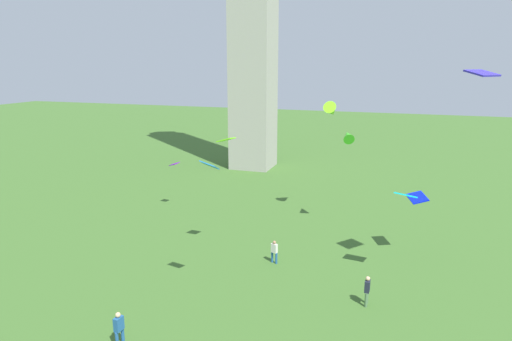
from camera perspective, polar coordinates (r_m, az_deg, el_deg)
The scene contains 11 objects.
person_0 at distance 23.30m, azimuth -17.42°, elevation -18.91°, with size 0.32×0.57×1.84m.
person_2 at distance 30.44m, azimuth 2.40°, elevation -10.36°, with size 0.48×0.38×1.63m.
person_5 at distance 26.30m, azimuth 14.28°, elevation -14.74°, with size 0.29×0.55×1.78m.
kite_flying_0 at distance 35.42m, azimuth 11.88°, elevation 4.45°, with size 1.25×1.63×1.22m.
kite_flying_1 at distance 28.93m, azimuth -3.91°, elevation 4.03°, with size 1.20×0.92×0.44m.
kite_flying_2 at distance 32.57m, azimuth 20.27°, elevation -3.31°, with size 1.56×1.84×0.55m.
kite_flying_3 at distance 37.75m, azimuth 9.81°, elevation 7.67°, with size 1.26×1.96×1.70m.
kite_flying_4 at distance 27.91m, azimuth 18.95°, elevation -3.05°, with size 1.42×1.05×0.48m.
kite_flying_5 at distance 41.07m, azimuth -10.61°, elevation 0.83°, with size 0.98×0.82×0.39m.
kite_flying_6 at distance 26.39m, azimuth 27.39°, elevation 11.21°, with size 1.96×2.04×0.36m.
kite_flying_7 at distance 23.44m, azimuth -6.10°, elevation 0.71°, with size 0.97×0.76×0.56m.
Camera 1 is at (6.61, -5.85, 13.40)m, focal length 30.70 mm.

